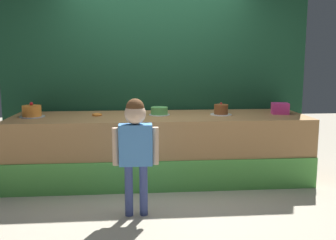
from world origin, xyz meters
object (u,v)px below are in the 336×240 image
object	(u,v)px
child_figure	(136,141)
cake_left	(32,112)
cake_center	(159,111)
cake_right	(221,110)
pink_box	(280,108)
donut	(97,115)

from	to	relation	value
child_figure	cake_left	bearing A→B (deg)	137.74
cake_center	cake_left	bearing A→B (deg)	-178.75
cake_center	cake_right	distance (m)	0.78
pink_box	donut	world-z (taller)	pink_box
cake_left	cake_center	xyz separation A→B (m)	(1.56, 0.03, -0.02)
pink_box	donut	xyz separation A→B (m)	(-2.34, 0.03, -0.06)
cake_right	child_figure	bearing A→B (deg)	-133.95
pink_box	cake_left	size ratio (longest dim) A/B	0.68
cake_left	cake_right	world-z (taller)	cake_left
pink_box	cake_center	distance (m)	1.56
donut	cake_left	size ratio (longest dim) A/B	0.41
child_figure	donut	bearing A→B (deg)	112.00
cake_center	cake_right	size ratio (longest dim) A/B	0.97
cake_right	cake_center	bearing A→B (deg)	176.26
child_figure	cake_center	xyz separation A→B (m)	(0.30, 1.17, 0.12)
child_figure	pink_box	bearing A→B (deg)	31.64
child_figure	pink_box	distance (m)	2.19
cake_left	cake_center	distance (m)	1.56
cake_right	cake_left	bearing A→B (deg)	179.58
pink_box	cake_center	world-z (taller)	pink_box
pink_box	donut	size ratio (longest dim) A/B	1.68
donut	child_figure	bearing A→B (deg)	-68.00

